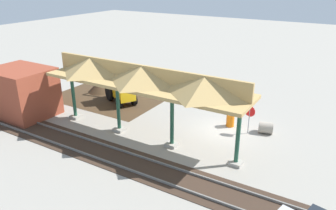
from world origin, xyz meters
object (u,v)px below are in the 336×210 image
object	(u,v)px
backhoe	(120,87)
brick_utility_building	(22,92)
concrete_pipe	(266,128)
traffic_barrel	(230,120)
stop_sign	(250,114)

from	to	relation	value
backhoe	brick_utility_building	bearing A→B (deg)	52.32
concrete_pipe	traffic_barrel	distance (m)	2.45
brick_utility_building	traffic_barrel	size ratio (longest dim) A/B	4.98
backhoe	concrete_pipe	bearing A→B (deg)	-178.10
backhoe	concrete_pipe	distance (m)	12.11
stop_sign	traffic_barrel	size ratio (longest dim) A/B	2.22
brick_utility_building	traffic_barrel	xyz separation A→B (m)	(-14.19, -6.07, -1.34)
traffic_barrel	backhoe	bearing A→B (deg)	1.01
concrete_pipe	brick_utility_building	distance (m)	17.83
stop_sign	concrete_pipe	xyz separation A→B (m)	(-1.00, -0.67, -1.03)
backhoe	stop_sign	bearing A→B (deg)	178.62
backhoe	brick_utility_building	world-z (taller)	brick_utility_building
stop_sign	backhoe	xyz separation A→B (m)	(11.07, -0.27, -0.16)
concrete_pipe	brick_utility_building	world-z (taller)	brick_utility_building
stop_sign	brick_utility_building	bearing A→B (deg)	19.81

